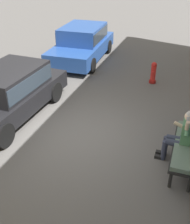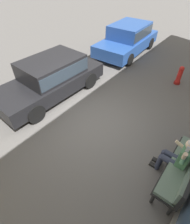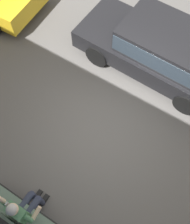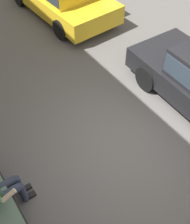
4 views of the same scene
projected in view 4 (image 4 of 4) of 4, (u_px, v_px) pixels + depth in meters
ground_plane at (128, 144)px, 6.08m from camera, size 60.00×60.00×0.00m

